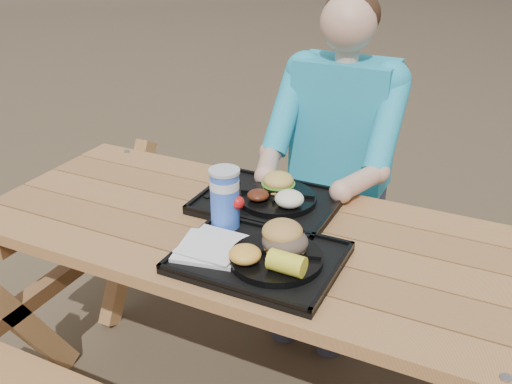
% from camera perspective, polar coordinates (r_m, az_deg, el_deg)
% --- Properties ---
extents(picnic_table, '(1.80, 1.49, 0.75)m').
position_cam_1_polar(picnic_table, '(1.99, -0.00, -13.16)').
color(picnic_table, '#999999').
rests_on(picnic_table, ground).
extents(tray_near, '(0.45, 0.35, 0.02)m').
position_cam_1_polar(tray_near, '(1.61, 0.29, -6.71)').
color(tray_near, black).
rests_on(tray_near, picnic_table).
extents(tray_far, '(0.45, 0.35, 0.02)m').
position_cam_1_polar(tray_far, '(1.91, 1.20, -1.12)').
color(tray_far, black).
rests_on(tray_far, picnic_table).
extents(plate_near, '(0.26, 0.26, 0.02)m').
position_cam_1_polar(plate_near, '(1.58, 2.03, -6.66)').
color(plate_near, black).
rests_on(plate_near, tray_near).
extents(plate_far, '(0.26, 0.26, 0.02)m').
position_cam_1_polar(plate_far, '(1.89, 2.16, -0.64)').
color(plate_far, black).
rests_on(plate_far, tray_far).
extents(napkin_stack, '(0.21, 0.21, 0.02)m').
position_cam_1_polar(napkin_stack, '(1.63, -4.65, -5.51)').
color(napkin_stack, white).
rests_on(napkin_stack, tray_near).
extents(soda_cup, '(0.09, 0.09, 0.18)m').
position_cam_1_polar(soda_cup, '(1.71, -3.13, -0.77)').
color(soda_cup, blue).
rests_on(soda_cup, tray_near).
extents(condiment_bbq, '(0.05, 0.05, 0.03)m').
position_cam_1_polar(condiment_bbq, '(1.69, 2.36, -3.95)').
color(condiment_bbq, '#331105').
rests_on(condiment_bbq, tray_near).
extents(condiment_mustard, '(0.05, 0.05, 0.03)m').
position_cam_1_polar(condiment_mustard, '(1.67, 4.13, -4.43)').
color(condiment_mustard, '#EFAD1A').
rests_on(condiment_mustard, tray_near).
extents(sandwich, '(0.12, 0.12, 0.13)m').
position_cam_1_polar(sandwich, '(1.57, 2.96, -3.79)').
color(sandwich, '#C18B44').
rests_on(sandwich, plate_near).
extents(mac_cheese, '(0.09, 0.09, 0.04)m').
position_cam_1_polar(mac_cheese, '(1.54, -1.11, -6.25)').
color(mac_cheese, '#FFBB43').
rests_on(mac_cheese, plate_near).
extents(corn_cob, '(0.10, 0.10, 0.06)m').
position_cam_1_polar(corn_cob, '(1.49, 3.08, -7.11)').
color(corn_cob, '#FFF035').
rests_on(corn_cob, plate_near).
extents(cutlery_far, '(0.03, 0.15, 0.01)m').
position_cam_1_polar(cutlery_far, '(1.97, -2.96, 0.18)').
color(cutlery_far, black).
rests_on(cutlery_far, tray_far).
extents(burger, '(0.11, 0.11, 0.09)m').
position_cam_1_polar(burger, '(1.91, 2.26, 1.52)').
color(burger, gold).
rests_on(burger, plate_far).
extents(baked_beans, '(0.07, 0.07, 0.03)m').
position_cam_1_polar(baked_beans, '(1.86, 0.20, -0.32)').
color(baked_beans, '#562111').
rests_on(baked_beans, plate_far).
extents(potato_salad, '(0.09, 0.09, 0.05)m').
position_cam_1_polar(potato_salad, '(1.81, 3.35, -0.69)').
color(potato_salad, white).
rests_on(potato_salad, plate_far).
extents(diner, '(0.48, 0.84, 1.28)m').
position_cam_1_polar(diner, '(2.39, 8.23, 1.38)').
color(diner, '#1ABCA5').
rests_on(diner, ground).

